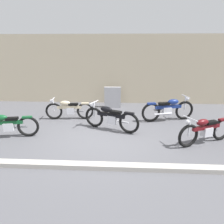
{
  "coord_description": "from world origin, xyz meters",
  "views": [
    {
      "loc": [
        0.68,
        -6.33,
        2.86
      ],
      "look_at": [
        0.27,
        1.05,
        0.55
      ],
      "focal_mm": 33.67,
      "sensor_mm": 36.0,
      "label": 1
    }
  ],
  "objects": [
    {
      "name": "stone_marker",
      "position": [
        0.16,
        3.59,
        0.5
      ],
      "size": [
        0.8,
        0.22,
        1.01
      ],
      "primitive_type": "cube",
      "rotation": [
        0.0,
        0.0,
        0.02
      ],
      "color": "#9E9EA3",
      "rests_on": "ground_plane"
    },
    {
      "name": "building_wall",
      "position": [
        0.0,
        4.61,
        1.73
      ],
      "size": [
        18.0,
        0.3,
        3.45
      ],
      "primitive_type": "cube",
      "color": "beige",
      "rests_on": "ground_plane"
    },
    {
      "name": "motorcycle_maroon",
      "position": [
        3.18,
        -0.28,
        0.44
      ],
      "size": [
        1.88,
        1.03,
        0.92
      ],
      "rotation": [
        0.0,
        0.0,
        3.59
      ],
      "color": "black",
      "rests_on": "ground_plane"
    },
    {
      "name": "motorcycle_cream",
      "position": [
        -1.51,
        1.74,
        0.42
      ],
      "size": [
        1.96,
        0.55,
        0.88
      ],
      "rotation": [
        0.0,
        0.0,
        3.22
      ],
      "color": "black",
      "rests_on": "ground_plane"
    },
    {
      "name": "curb_strip",
      "position": [
        0.0,
        -1.84,
        0.06
      ],
      "size": [
        18.0,
        0.24,
        0.12
      ],
      "primitive_type": "cube",
      "color": "#B7B2A8",
      "rests_on": "ground_plane"
    },
    {
      "name": "helmet",
      "position": [
        2.37,
        3.2,
        0.14
      ],
      "size": [
        0.27,
        0.27,
        0.27
      ],
      "primitive_type": "sphere",
      "color": "black",
      "rests_on": "ground_plane"
    },
    {
      "name": "motorcycle_blue",
      "position": [
        2.49,
        1.78,
        0.48
      ],
      "size": [
        2.16,
        0.81,
        0.99
      ],
      "rotation": [
        0.0,
        0.0,
        0.25
      ],
      "color": "black",
      "rests_on": "ground_plane"
    },
    {
      "name": "ground_plane",
      "position": [
        0.0,
        0.0,
        0.0
      ],
      "size": [
        40.0,
        40.0,
        0.0
      ],
      "primitive_type": "plane",
      "color": "#56565B"
    },
    {
      "name": "motorcycle_black",
      "position": [
        0.24,
        0.68,
        0.46
      ],
      "size": [
        1.99,
        1.02,
        0.96
      ],
      "rotation": [
        0.0,
        0.0,
        2.73
      ],
      "color": "black",
      "rests_on": "ground_plane"
    },
    {
      "name": "motorcycle_green",
      "position": [
        -3.08,
        -0.18,
        0.43
      ],
      "size": [
        1.97,
        0.65,
        0.89
      ],
      "rotation": [
        0.0,
        0.0,
        3.34
      ],
      "color": "black",
      "rests_on": "ground_plane"
    }
  ]
}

